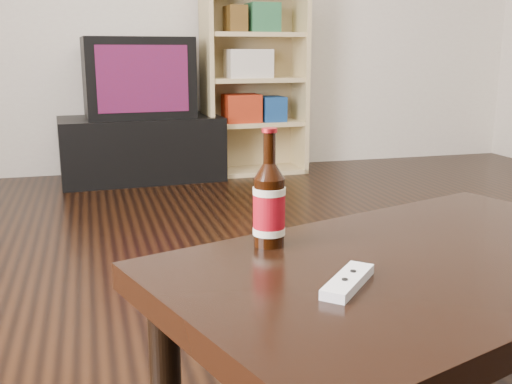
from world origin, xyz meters
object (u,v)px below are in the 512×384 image
object	(u,v)px
tv_stand	(141,148)
coffee_table	(424,281)
tv	(138,78)
bookshelf	(252,76)
remote	(348,281)
beer_bottle	(269,205)

from	to	relation	value
tv_stand	coffee_table	xyz separation A→B (m)	(0.34, -2.99, 0.16)
tv	tv_stand	bearing A→B (deg)	90.00
bookshelf	remote	world-z (taller)	bookshelf
tv	remote	size ratio (longest dim) A/B	4.54
tv_stand	bookshelf	world-z (taller)	bookshelf
coffee_table	beer_bottle	distance (m)	0.37
tv	bookshelf	distance (m)	0.79
tv	beer_bottle	bearing A→B (deg)	-92.36
coffee_table	remote	bearing A→B (deg)	-154.04
remote	beer_bottle	bearing A→B (deg)	147.72
tv	beer_bottle	xyz separation A→B (m)	(0.04, -2.83, -0.16)
bookshelf	beer_bottle	bearing A→B (deg)	-106.30
remote	tv	bearing A→B (deg)	135.14
tv_stand	beer_bottle	xyz separation A→B (m)	(0.04, -2.83, 0.31)
tv	beer_bottle	distance (m)	2.84
tv	bookshelf	size ratio (longest dim) A/B	0.54
tv	bookshelf	world-z (taller)	bookshelf
bookshelf	beer_bottle	distance (m)	2.97
bookshelf	remote	size ratio (longest dim) A/B	8.35
beer_bottle	remote	world-z (taller)	beer_bottle
tv_stand	bookshelf	distance (m)	0.92
tv_stand	bookshelf	size ratio (longest dim) A/B	0.80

